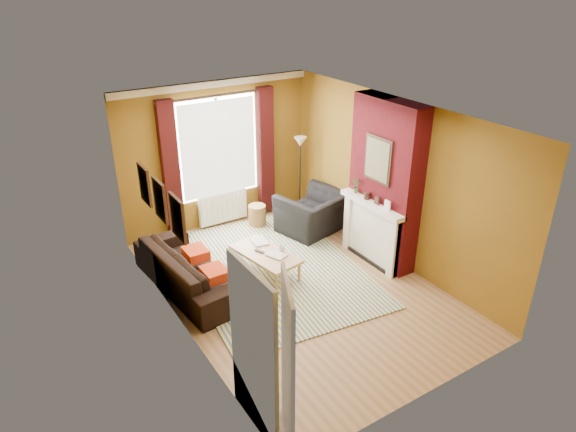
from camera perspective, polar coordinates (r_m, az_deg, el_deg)
The scene contains 12 objects.
ground at distance 8.29m, azimuth 0.93°, elevation -7.81°, with size 5.50×5.50×0.00m, color olive.
room_walls at distance 8.15m, azimuth 3.69°, elevation 2.61°, with size 3.82×5.54×2.83m.
striped_rug at distance 8.72m, azimuth -1.75°, elevation -5.87°, with size 3.14×4.06×0.02m.
sofa at distance 8.24m, azimuth -10.81°, elevation -5.78°, with size 2.31×0.90×0.68m, color black.
armchair at distance 9.78m, azimuth 2.78°, elevation 0.37°, with size 1.19×1.04×0.77m, color black.
coffee_table at distance 8.42m, azimuth -2.50°, elevation -4.35°, with size 0.81×1.30×0.40m.
wicker_stool at distance 10.08m, azimuth -3.44°, elevation 0.07°, with size 0.44×0.44×0.42m.
floor_lamp at distance 10.10m, azimuth 1.36°, elevation 6.87°, with size 0.29×0.29×1.65m.
book_a at distance 8.22m, azimuth -1.73°, elevation -4.68°, with size 0.23×0.30×0.03m, color #999999.
book_b at distance 8.67m, azimuth -3.95°, elevation -2.99°, with size 0.24×0.33×0.03m, color #999999.
mug at distance 8.40m, azimuth -0.69°, elevation -3.66°, with size 0.11×0.11×0.10m, color #999999.
tv_remote at distance 8.42m, azimuth -3.19°, elevation -3.93°, with size 0.11×0.18×0.02m.
Camera 1 is at (-3.79, -5.76, 4.61)m, focal length 32.00 mm.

